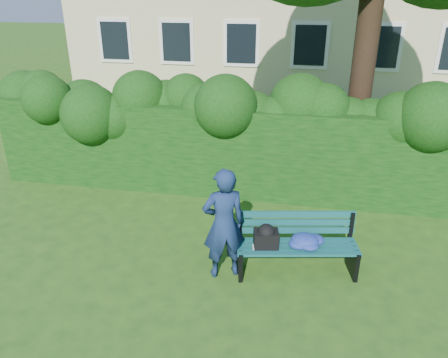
# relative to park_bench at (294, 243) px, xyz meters

# --- Properties ---
(ground) EXTENTS (80.00, 80.00, 0.00)m
(ground) POSITION_rel_park_bench_xyz_m (-1.25, 0.45, -0.50)
(ground) COLOR #264C18
(ground) RESTS_ON ground
(hedge) EXTENTS (10.00, 1.00, 1.80)m
(hedge) POSITION_rel_park_bench_xyz_m (-1.25, 2.65, 0.40)
(hedge) COLOR black
(hedge) RESTS_ON ground
(park_bench) EXTENTS (1.84, 0.89, 0.89)m
(park_bench) POSITION_rel_park_bench_xyz_m (0.00, 0.00, 0.00)
(park_bench) COLOR #0E4648
(park_bench) RESTS_ON ground
(man_reading) EXTENTS (0.73, 0.63, 1.70)m
(man_reading) POSITION_rel_park_bench_xyz_m (-0.99, -0.26, 0.35)
(man_reading) COLOR navy
(man_reading) RESTS_ON ground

